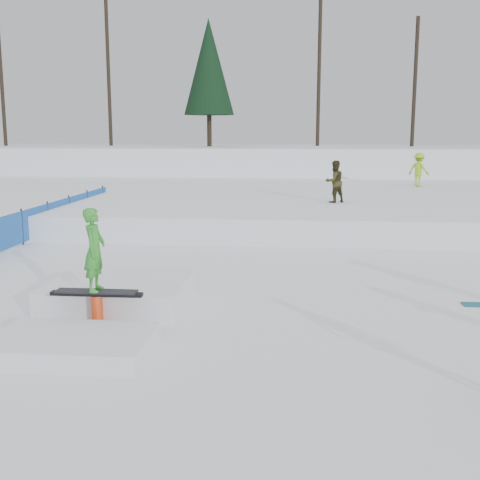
# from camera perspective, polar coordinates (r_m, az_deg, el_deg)

# --- Properties ---
(ground) EXTENTS (120.00, 120.00, 0.00)m
(ground) POSITION_cam_1_polar(r_m,az_deg,el_deg) (11.14, -3.56, -7.37)
(ground) COLOR white
(snow_berm) EXTENTS (60.00, 14.00, 2.40)m
(snow_berm) POSITION_cam_1_polar(r_m,az_deg,el_deg) (40.58, 3.06, 7.20)
(snow_berm) COLOR white
(snow_berm) RESTS_ON ground
(snow_midrise) EXTENTS (50.00, 18.00, 0.80)m
(snow_midrise) POSITION_cam_1_polar(r_m,az_deg,el_deg) (26.70, 1.78, 3.88)
(snow_midrise) COLOR white
(snow_midrise) RESTS_ON ground
(safety_fence) EXTENTS (0.05, 16.00, 1.10)m
(safety_fence) POSITION_cam_1_polar(r_m,az_deg,el_deg) (19.15, -19.95, 1.18)
(safety_fence) COLOR #1D57A9
(safety_fence) RESTS_ON ground
(treeline) EXTENTS (40.24, 4.22, 10.50)m
(treeline) POSITION_cam_1_polar(r_m,az_deg,el_deg) (39.23, 12.46, 16.01)
(treeline) COLOR black
(treeline) RESTS_ON snow_berm
(walker_olive) EXTENTS (0.93, 0.88, 1.53)m
(walker_olive) POSITION_cam_1_polar(r_m,az_deg,el_deg) (22.25, 8.95, 5.49)
(walker_olive) COLOR #302C13
(walker_olive) RESTS_ON snow_midrise
(walker_ygreen) EXTENTS (1.17, 1.09, 1.59)m
(walker_ygreen) POSITION_cam_1_polar(r_m,az_deg,el_deg) (29.59, 16.59, 6.41)
(walker_ygreen) COLOR #9ED21E
(walker_ygreen) RESTS_ON snow_midrise
(jib_rail_feature) EXTENTS (2.60, 4.40, 2.11)m
(jib_rail_feature) POSITION_cam_1_polar(r_m,az_deg,el_deg) (11.23, -12.43, -5.83)
(jib_rail_feature) COLOR white
(jib_rail_feature) RESTS_ON ground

